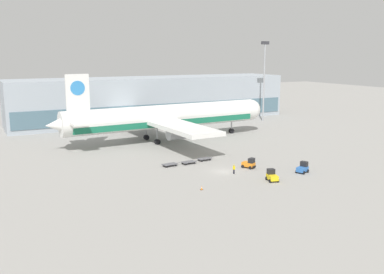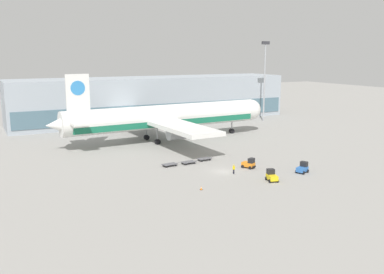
{
  "view_description": "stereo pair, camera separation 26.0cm",
  "coord_description": "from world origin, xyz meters",
  "px_view_note": "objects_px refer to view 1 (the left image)",
  "views": [
    {
      "loc": [
        -40.09,
        -64.77,
        21.19
      ],
      "look_at": [
        0.79,
        14.17,
        4.0
      ],
      "focal_mm": 40.0,
      "sensor_mm": 36.0,
      "label": 1
    },
    {
      "loc": [
        -39.86,
        -64.89,
        21.19
      ],
      "look_at": [
        0.79,
        14.17,
        4.0
      ],
      "focal_mm": 40.0,
      "sensor_mm": 36.0,
      "label": 2
    }
  ],
  "objects_px": {
    "ground_crew_near": "(234,168)",
    "baggage_tug_mid": "(303,168)",
    "baggage_dolly_third": "(204,159)",
    "light_mast": "(264,76)",
    "baggage_tug_foreground": "(249,164)",
    "traffic_cone_near": "(202,188)",
    "airplane_main": "(164,118)",
    "baggage_tug_far": "(272,176)",
    "baggage_dolly_lead": "(170,164)",
    "baggage_dolly_second": "(189,162)"
  },
  "relations": [
    {
      "from": "airplane_main",
      "to": "ground_crew_near",
      "type": "xyz_separation_m",
      "value": [
        -0.99,
        -33.6,
        -4.81
      ]
    },
    {
      "from": "baggage_tug_far",
      "to": "baggage_tug_mid",
      "type": "bearing_deg",
      "value": -63.77
    },
    {
      "from": "baggage_dolly_second",
      "to": "ground_crew_near",
      "type": "relative_size",
      "value": 2.14
    },
    {
      "from": "airplane_main",
      "to": "baggage_tug_foreground",
      "type": "distance_m",
      "value": 32.09
    },
    {
      "from": "light_mast",
      "to": "airplane_main",
      "type": "height_order",
      "value": "light_mast"
    },
    {
      "from": "baggage_dolly_second",
      "to": "baggage_dolly_third",
      "type": "bearing_deg",
      "value": 7.73
    },
    {
      "from": "baggage_dolly_second",
      "to": "baggage_dolly_third",
      "type": "height_order",
      "value": "same"
    },
    {
      "from": "baggage_tug_foreground",
      "to": "ground_crew_near",
      "type": "relative_size",
      "value": 1.6
    },
    {
      "from": "light_mast",
      "to": "ground_crew_near",
      "type": "bearing_deg",
      "value": -131.21
    },
    {
      "from": "baggage_dolly_third",
      "to": "ground_crew_near",
      "type": "xyz_separation_m",
      "value": [
        -0.09,
        -11.17,
        0.64
      ]
    },
    {
      "from": "baggage_tug_mid",
      "to": "traffic_cone_near",
      "type": "height_order",
      "value": "baggage_tug_mid"
    },
    {
      "from": "baggage_tug_mid",
      "to": "baggage_dolly_third",
      "type": "distance_m",
      "value": 19.89
    },
    {
      "from": "baggage_tug_far",
      "to": "baggage_dolly_second",
      "type": "distance_m",
      "value": 18.36
    },
    {
      "from": "baggage_tug_mid",
      "to": "baggage_dolly_second",
      "type": "xyz_separation_m",
      "value": [
        -15.64,
        15.21,
        -0.49
      ]
    },
    {
      "from": "light_mast",
      "to": "baggage_dolly_second",
      "type": "height_order",
      "value": "light_mast"
    },
    {
      "from": "baggage_dolly_lead",
      "to": "baggage_dolly_second",
      "type": "xyz_separation_m",
      "value": [
        4.05,
        -0.04,
        0.0
      ]
    },
    {
      "from": "baggage_tug_far",
      "to": "baggage_dolly_third",
      "type": "bearing_deg",
      "value": 25.83
    },
    {
      "from": "baggage_tug_foreground",
      "to": "baggage_tug_mid",
      "type": "xyz_separation_m",
      "value": [
        6.82,
        -7.15,
        0.0
      ]
    },
    {
      "from": "baggage_tug_far",
      "to": "traffic_cone_near",
      "type": "bearing_deg",
      "value": 100.15
    },
    {
      "from": "baggage_tug_mid",
      "to": "baggage_tug_far",
      "type": "distance_m",
      "value": 8.4
    },
    {
      "from": "baggage_dolly_lead",
      "to": "ground_crew_near",
      "type": "height_order",
      "value": "ground_crew_near"
    },
    {
      "from": "light_mast",
      "to": "baggage_dolly_second",
      "type": "relative_size",
      "value": 6.72
    },
    {
      "from": "airplane_main",
      "to": "baggage_tug_far",
      "type": "distance_m",
      "value": 40.58
    },
    {
      "from": "baggage_tug_foreground",
      "to": "baggage_tug_mid",
      "type": "height_order",
      "value": "same"
    },
    {
      "from": "ground_crew_near",
      "to": "baggage_tug_mid",
      "type": "bearing_deg",
      "value": -120.81
    },
    {
      "from": "airplane_main",
      "to": "baggage_dolly_second",
      "type": "distance_m",
      "value": 24.55
    },
    {
      "from": "airplane_main",
      "to": "baggage_dolly_lead",
      "type": "height_order",
      "value": "airplane_main"
    },
    {
      "from": "baggage_tug_foreground",
      "to": "baggage_dolly_lead",
      "type": "distance_m",
      "value": 15.22
    },
    {
      "from": "baggage_tug_foreground",
      "to": "baggage_dolly_lead",
      "type": "height_order",
      "value": "baggage_tug_foreground"
    },
    {
      "from": "baggage_tug_foreground",
      "to": "baggage_dolly_third",
      "type": "xyz_separation_m",
      "value": [
        -4.72,
        9.04,
        -0.49
      ]
    },
    {
      "from": "baggage_tug_foreground",
      "to": "traffic_cone_near",
      "type": "xyz_separation_m",
      "value": [
        -14.41,
        -7.55,
        -0.56
      ]
    },
    {
      "from": "airplane_main",
      "to": "traffic_cone_near",
      "type": "bearing_deg",
      "value": -107.84
    },
    {
      "from": "light_mast",
      "to": "baggage_dolly_third",
      "type": "relative_size",
      "value": 6.72
    },
    {
      "from": "baggage_dolly_lead",
      "to": "baggage_dolly_third",
      "type": "relative_size",
      "value": 1.0
    },
    {
      "from": "ground_crew_near",
      "to": "baggage_dolly_lead",
      "type": "bearing_deg",
      "value": 30.78
    },
    {
      "from": "baggage_tug_foreground",
      "to": "baggage_tug_far",
      "type": "xyz_separation_m",
      "value": [
        -1.43,
        -8.73,
        0.0
      ]
    },
    {
      "from": "airplane_main",
      "to": "baggage_tug_foreground",
      "type": "bearing_deg",
      "value": -85.73
    },
    {
      "from": "airplane_main",
      "to": "light_mast",
      "type": "bearing_deg",
      "value": 17.1
    },
    {
      "from": "light_mast",
      "to": "baggage_dolly_second",
      "type": "bearing_deg",
      "value": -140.5
    },
    {
      "from": "light_mast",
      "to": "airplane_main",
      "type": "xyz_separation_m",
      "value": [
        -41.46,
        -14.88,
        -8.67
      ]
    },
    {
      "from": "baggage_dolly_third",
      "to": "ground_crew_near",
      "type": "bearing_deg",
      "value": -96.15
    },
    {
      "from": "ground_crew_near",
      "to": "baggage_dolly_third",
      "type": "bearing_deg",
      "value": -7.93
    },
    {
      "from": "baggage_dolly_third",
      "to": "baggage_tug_foreground",
      "type": "bearing_deg",
      "value": -68.13
    },
    {
      "from": "airplane_main",
      "to": "traffic_cone_near",
      "type": "xyz_separation_m",
      "value": [
        -10.59,
        -39.03,
        -5.52
      ]
    },
    {
      "from": "baggage_dolly_third",
      "to": "light_mast",
      "type": "bearing_deg",
      "value": 35.7
    },
    {
      "from": "baggage_tug_mid",
      "to": "baggage_dolly_lead",
      "type": "xyz_separation_m",
      "value": [
        -19.69,
        15.25,
        -0.49
      ]
    },
    {
      "from": "baggage_tug_far",
      "to": "baggage_dolly_second",
      "type": "xyz_separation_m",
      "value": [
        -7.39,
        16.8,
        -0.49
      ]
    },
    {
      "from": "baggage_tug_mid",
      "to": "traffic_cone_near",
      "type": "xyz_separation_m",
      "value": [
        -21.24,
        -0.41,
        -0.56
      ]
    },
    {
      "from": "traffic_cone_near",
      "to": "airplane_main",
      "type": "bearing_deg",
      "value": 74.81
    },
    {
      "from": "baggage_tug_mid",
      "to": "baggage_dolly_lead",
      "type": "height_order",
      "value": "baggage_tug_mid"
    }
  ]
}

